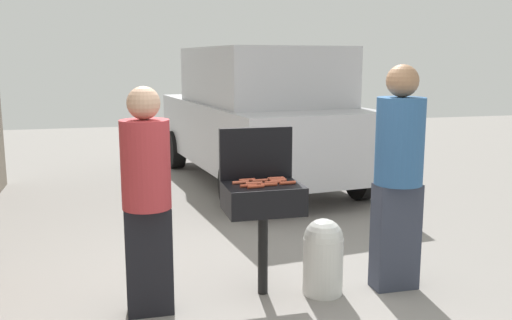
% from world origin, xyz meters
% --- Properties ---
extents(ground_plane, '(24.00, 24.00, 0.00)m').
position_xyz_m(ground_plane, '(0.00, 0.00, 0.00)').
color(ground_plane, gray).
extents(bbq_grill, '(0.60, 0.44, 0.90)m').
position_xyz_m(bbq_grill, '(0.19, 0.18, 0.76)').
color(bbq_grill, black).
rests_on(bbq_grill, ground).
extents(grill_lid_open, '(0.60, 0.05, 0.42)m').
position_xyz_m(grill_lid_open, '(0.19, 0.40, 1.11)').
color(grill_lid_open, black).
rests_on(grill_lid_open, bbq_grill).
extents(hot_dog_0, '(0.13, 0.04, 0.03)m').
position_xyz_m(hot_dog_0, '(0.10, 0.07, 0.91)').
color(hot_dog_0, '#AD4228').
rests_on(hot_dog_0, bbq_grill).
extents(hot_dog_1, '(0.13, 0.03, 0.03)m').
position_xyz_m(hot_dog_1, '(0.11, 0.18, 0.91)').
color(hot_dog_1, '#C6593D').
rests_on(hot_dog_1, bbq_grill).
extents(hot_dog_2, '(0.13, 0.03, 0.03)m').
position_xyz_m(hot_dog_2, '(0.26, 0.18, 0.91)').
color(hot_dog_2, '#B74C33').
rests_on(hot_dog_2, bbq_grill).
extents(hot_dog_3, '(0.13, 0.03, 0.03)m').
position_xyz_m(hot_dog_3, '(0.33, 0.31, 0.91)').
color(hot_dog_3, '#C6593D').
rests_on(hot_dog_3, bbq_grill).
extents(hot_dog_4, '(0.13, 0.03, 0.03)m').
position_xyz_m(hot_dog_4, '(0.05, 0.11, 0.91)').
color(hot_dog_4, '#AD4228').
rests_on(hot_dog_4, bbq_grill).
extents(hot_dog_5, '(0.13, 0.04, 0.03)m').
position_xyz_m(hot_dog_5, '(0.33, 0.28, 0.91)').
color(hot_dog_5, '#B74C33').
rests_on(hot_dog_5, bbq_grill).
extents(hot_dog_6, '(0.13, 0.03, 0.03)m').
position_xyz_m(hot_dog_6, '(0.22, 0.11, 0.91)').
color(hot_dog_6, '#AD4228').
rests_on(hot_dog_6, bbq_grill).
extents(hot_dog_7, '(0.13, 0.03, 0.03)m').
position_xyz_m(hot_dog_7, '(0.02, 0.24, 0.91)').
color(hot_dog_7, '#C6593D').
rests_on(hot_dog_7, bbq_grill).
extents(hot_dog_8, '(0.13, 0.03, 0.03)m').
position_xyz_m(hot_dog_8, '(0.32, 0.23, 0.91)').
color(hot_dog_8, '#B74C33').
rests_on(hot_dog_8, bbq_grill).
extents(hot_dog_9, '(0.13, 0.03, 0.03)m').
position_xyz_m(hot_dog_9, '(0.09, 0.31, 0.91)').
color(hot_dog_9, '#B74C33').
rests_on(hot_dog_9, bbq_grill).
extents(hot_dog_10, '(0.13, 0.03, 0.03)m').
position_xyz_m(hot_dog_10, '(0.37, 0.13, 0.91)').
color(hot_dog_10, '#AD4228').
rests_on(hot_dog_10, bbq_grill).
extents(hot_dog_11, '(0.13, 0.04, 0.03)m').
position_xyz_m(hot_dog_11, '(0.18, 0.27, 0.91)').
color(hot_dog_11, '#B74C33').
rests_on(hot_dog_11, bbq_grill).
extents(propane_tank, '(0.32, 0.32, 0.62)m').
position_xyz_m(propane_tank, '(0.65, 0.06, 0.32)').
color(propane_tank, silver).
rests_on(propane_tank, ground).
extents(person_left, '(0.35, 0.35, 1.68)m').
position_xyz_m(person_left, '(-0.71, 0.05, 0.91)').
color(person_left, black).
rests_on(person_left, ground).
extents(person_right, '(0.38, 0.38, 1.82)m').
position_xyz_m(person_right, '(1.26, 0.03, 0.99)').
color(person_right, '#333847').
rests_on(person_right, ground).
extents(parked_minivan, '(2.45, 4.59, 2.02)m').
position_xyz_m(parked_minivan, '(1.21, 4.19, 1.03)').
color(parked_minivan, '#B7B7BC').
rests_on(parked_minivan, ground).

